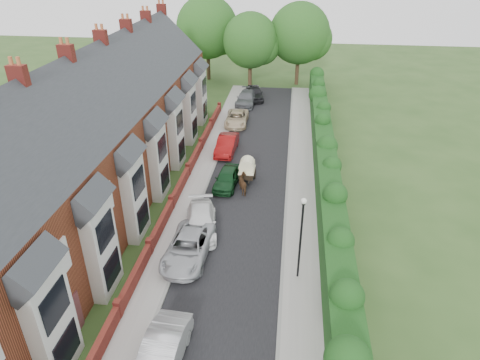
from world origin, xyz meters
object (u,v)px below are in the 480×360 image
Objects in this scene: horse_cart at (247,168)px; lamppost at (301,229)px; horse at (244,184)px; car_silver_b at (188,247)px; car_red at (227,145)px; car_white at (201,222)px; car_grey at (246,98)px; car_green at (227,178)px; car_beige at (237,118)px; car_black at (255,93)px; car_silver_a at (161,355)px.

lamppost is at bearing -69.51° from horse_cart.
horse_cart reaches higher than horse.
car_silver_b is 1.15× the size of car_red.
car_red is at bearing 115.07° from horse_cart.
horse_cart reaches higher than car_white.
car_grey is at bearing -107.37° from horse.
lamppost is 11.46m from car_green.
lamppost is 23.62m from car_beige.
car_black reaches higher than car_white.
car_grey is at bearing 90.56° from car_red.
car_silver_b is at bearing -88.17° from car_grey.
car_green is (0.78, 6.02, -0.01)m from car_white.
car_red is (-0.15, 12.03, 0.05)m from car_white.
car_silver_b is at bearing 171.11° from lamppost.
car_red is 6.83m from car_beige.
car_black is 2.80× the size of horse.
car_black is (1.05, 15.24, 0.04)m from car_red.
car_black is 20.32m from horse_cart.
car_silver_b is 3.14× the size of horse.
car_red reaches higher than horse.
lamppost reaches higher than car_green.
car_silver_b reaches higher than car_beige.
car_beige is at bearing -103.45° from horse.
lamppost is 29.74m from car_grey.
horse_cart is (-4.01, 10.72, -2.17)m from lamppost.
car_white reaches higher than car_beige.
car_silver_a is (-5.83, -6.51, -2.54)m from lamppost.
lamppost is 31.55m from car_black.
horse is (1.82, 15.46, -0.07)m from car_silver_a.
car_silver_a reaches higher than car_grey.
horse is (2.39, 7.95, -0.02)m from car_silver_b.
car_silver_a is at bearing 59.98° from horse.
horse is (1.31, -22.05, -0.09)m from car_black.
car_beige is 0.93× the size of car_grey.
horse_cart is (2.21, 7.00, 0.44)m from car_white.
car_silver_b is 1.12× the size of car_black.
car_black is (0.11, 21.25, 0.10)m from car_green.
car_silver_b is at bearing -102.75° from car_black.
car_black is 22.09m from horse.
car_silver_b is 28.00m from car_grey.
car_green is at bearing 119.12° from lamppost.
car_grey is (0.30, 28.00, 0.02)m from car_silver_b.
car_red is at bearing -88.72° from car_grey.
car_green is 19.27m from car_grey.
car_silver_b is at bearing -91.36° from car_green.
car_silver_b reaches higher than car_green.
car_silver_b is at bearing -91.61° from car_beige.
horse_cart reaches higher than car_beige.
car_silver_a is 22.27m from car_red.
car_beige is (-0.55, 29.09, -0.10)m from car_silver_a.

